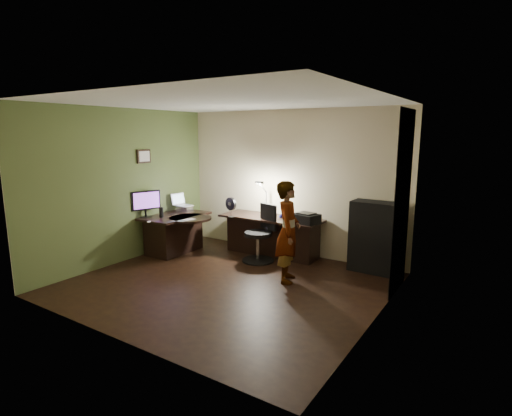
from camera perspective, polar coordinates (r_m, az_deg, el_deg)
The scene contains 27 objects.
floor at distance 6.22m, azimuth -4.17°, elevation -10.79°, with size 4.50×4.00×0.01m, color black.
ceiling at distance 5.81m, azimuth -4.54°, elevation 14.94°, with size 4.50×4.00×0.01m, color silver.
wall_back at distance 7.54m, azimuth 4.91°, elevation 3.62°, with size 4.50×0.01×2.70m, color #C5B690.
wall_front at distance 4.47m, azimuth -20.10°, elevation -1.83°, with size 4.50×0.01×2.70m, color #C5B690.
wall_left at distance 7.44m, azimuth -18.34°, elevation 3.02°, with size 0.01×4.00×2.70m, color #C5B690.
wall_right at distance 4.86m, azimuth 17.32°, elevation -0.69°, with size 0.01×4.00×2.70m, color #C5B690.
green_wall_overlay at distance 7.43m, azimuth -18.27°, elevation 3.02°, with size 0.00×4.00×2.70m, color #4E602F.
arched_doorway at distance 5.98m, azimuth 20.17°, elevation 0.68°, with size 0.01×0.90×2.60m, color black.
french_door at distance 4.42m, azimuth 14.91°, elevation -5.66°, with size 0.02×0.92×2.10m, color white.
framed_picture at distance 7.66m, azimuth -15.76°, elevation 7.13°, with size 0.04×0.30×0.25m, color black.
desk_left at distance 7.84m, azimuth -11.40°, elevation -3.61°, with size 0.78×1.27×0.73m, color black.
desk_right at distance 7.50m, azimuth 2.10°, elevation -4.04°, with size 1.95×0.68×0.73m, color black.
cabinet at distance 6.85m, azimuth 16.64°, elevation -4.00°, with size 0.78×0.39×1.18m, color black.
laptop_stand at distance 8.10m, azimuth -10.20°, elevation -0.12°, with size 0.27×0.22×0.11m, color silver.
laptop at distance 8.06m, azimuth -10.24°, elevation 1.14°, with size 0.35×0.32×0.24m, color silver.
monitor at distance 7.68m, azimuth -15.52°, elevation 0.03°, with size 0.11×0.55×0.37m, color black.
mouse at distance 7.24m, azimuth -15.06°, elevation -1.92°, with size 0.05×0.08×0.03m, color silver.
phone at distance 7.60m, azimuth -11.86°, elevation -1.28°, with size 0.06×0.11×0.01m, color black.
pen at distance 7.54m, azimuth -13.70°, elevation -1.44°, with size 0.01×0.13×0.01m, color black.
speaker at distance 7.58m, azimuth -13.38°, elevation -0.64°, with size 0.08×0.08×0.20m, color black.
notepad at distance 7.32m, azimuth -9.49°, elevation -1.64°, with size 0.15×0.21×0.01m, color silver.
desk_fan at distance 7.43m, azimuth -3.57°, elevation 0.10°, with size 0.24×0.13×0.38m, color black.
headphones at distance 7.40m, azimuth 3.14°, elevation -1.07°, with size 0.18×0.08×0.09m, color #1D249F.
printer at distance 6.96m, azimuth 7.15°, elevation -1.46°, with size 0.43×0.33×0.19m, color black.
desk_lamp at distance 7.64m, azimuth 1.47°, elevation 1.69°, with size 0.17×0.32×0.71m, color black.
office_chair at distance 7.10m, azimuth 0.29°, elevation -3.69°, with size 0.57×0.57×1.02m, color black.
person at distance 6.12m, azimuth 4.60°, elevation -3.41°, with size 0.56×0.37×1.57m, color #D8A88C.
Camera 1 is at (3.51, -4.61, 2.26)m, focal length 28.00 mm.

